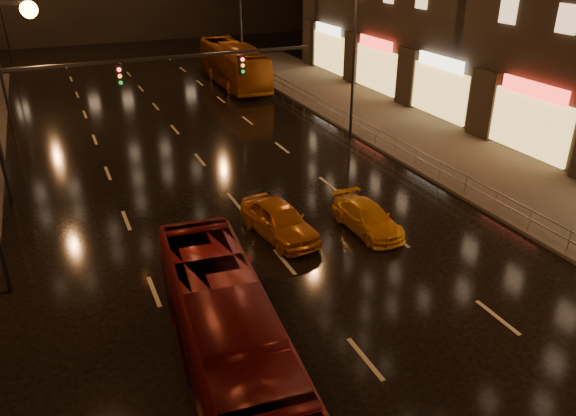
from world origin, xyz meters
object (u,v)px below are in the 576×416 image
Objects in this scene: bus_red at (227,336)px; taxi_near at (279,220)px; taxi_far at (368,218)px; bus_curb at (233,64)px.

taxi_near is at bearing 62.81° from bus_red.
bus_red reaches higher than taxi_near.
taxi_far is at bearing 42.13° from bus_red.
taxi_near is 3.76m from taxi_far.
bus_curb reaches higher than taxi_far.
bus_red is 8.45m from taxi_near.
bus_red is 35.42m from bus_curb.
taxi_far is at bearing -23.39° from taxi_near.
bus_red is 2.57× the size of taxi_far.
bus_red is 10.21m from taxi_far.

